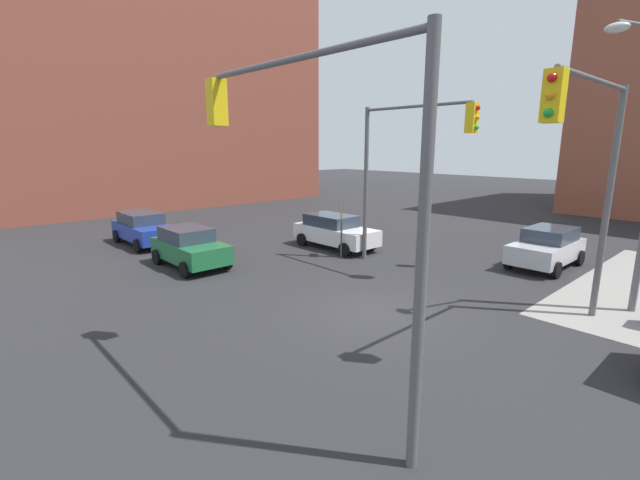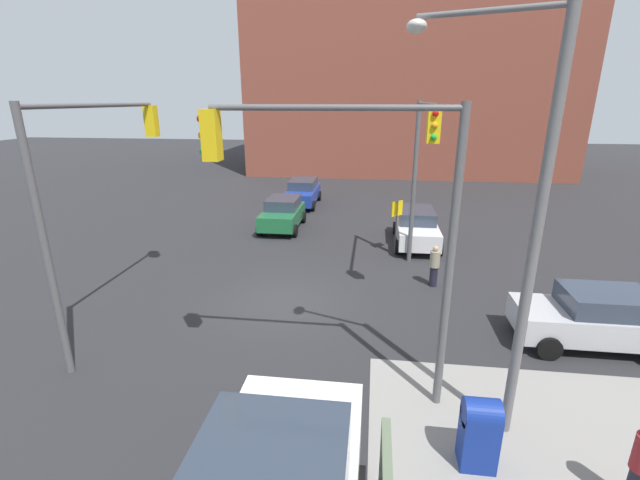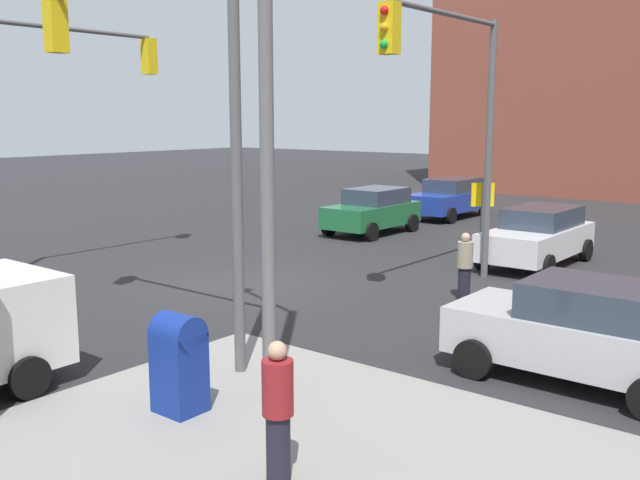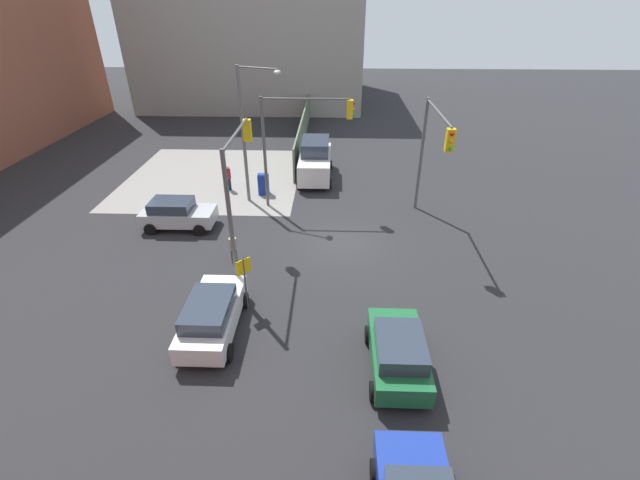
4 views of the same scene
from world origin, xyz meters
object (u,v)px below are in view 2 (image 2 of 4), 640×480
Objects in this scene: mailbox_blue at (479,431)px; coupe_silver at (594,317)px; traffic_signal_se_corner at (96,173)px; traffic_signal_ne_corner at (354,200)px; pedestrian_crossing at (434,266)px; coupe_green at (283,213)px; coupe_white at (416,227)px; traffic_signal_nw_corner at (421,157)px; hatchback_blue at (303,192)px; street_lamp_corner at (517,207)px.

coupe_silver is at bearing 139.22° from mailbox_blue.
traffic_signal_se_corner is 1.00× the size of traffic_signal_ne_corner.
coupe_silver is at bearing -24.25° from pedestrian_crossing.
coupe_white is at bearing 76.13° from coupe_green.
pedestrian_crossing is (-4.25, 9.70, -3.85)m from traffic_signal_se_corner.
traffic_signal_nw_corner is 1.66× the size of coupe_silver.
coupe_white is 1.13× the size of coupe_green.
traffic_signal_ne_corner is (7.08, -1.97, 0.01)m from traffic_signal_nw_corner.
hatchback_blue is 2.81× the size of pedestrian_crossing.
traffic_signal_ne_corner is 1.66× the size of coupe_silver.
pedestrian_crossing is (-3.50, -3.85, -0.04)m from coupe_silver.
traffic_signal_nw_corner is 10.22m from traffic_signal_se_corner.
traffic_signal_se_corner is at bearing -138.31° from pedestrian_crossing.
traffic_signal_se_corner reaches higher than coupe_silver.
mailbox_blue is 0.92× the size of pedestrian_crossing.
street_lamp_corner reaches higher than hatchback_blue.
street_lamp_corner is 15.93m from coupe_green.
hatchback_blue is (-7.14, -6.64, -0.00)m from coupe_white.
traffic_signal_ne_corner is 1.68× the size of coupe_green.
coupe_green is (-10.81, 2.68, -3.81)m from traffic_signal_se_corner.
pedestrian_crossing is at bearing 50.15° from traffic_signal_nw_corner.
traffic_signal_se_corner is at bearing -13.94° from coupe_green.
traffic_signal_ne_corner is 14.27m from coupe_green.
mailbox_blue is 6.21m from coupe_silver.
mailbox_blue is (1.70, 2.47, -3.85)m from traffic_signal_ne_corner.
traffic_signal_se_corner is 11.77m from coupe_green.
hatchback_blue reaches higher than pedestrian_crossing.
coupe_silver is at bearing 93.17° from traffic_signal_se_corner.
coupe_green is 14.81m from coupe_silver.
hatchback_blue is (-11.44, -6.17, -3.76)m from traffic_signal_nw_corner.
traffic_signal_ne_corner is 4.55× the size of mailbox_blue.
traffic_signal_ne_corner is 2.98m from street_lamp_corner.
traffic_signal_nw_corner is 1.00× the size of traffic_signal_ne_corner.
hatchback_blue is (-18.53, -4.20, -3.77)m from traffic_signal_ne_corner.
coupe_white reaches higher than pedestrian_crossing.
street_lamp_corner is at bearing 28.06° from coupe_green.
traffic_signal_ne_corner is 0.81× the size of street_lamp_corner.
pedestrian_crossing is (-8.20, 0.20, 0.04)m from mailbox_blue.
traffic_signal_nw_corner is 5.73m from coupe_white.
coupe_white is at bearing 133.98° from traffic_signal_se_corner.
coupe_white is (-11.96, -0.48, -3.86)m from street_lamp_corner.
traffic_signal_se_corner is 1.66× the size of coupe_silver.
pedestrian_crossing is (-6.50, 2.67, -3.81)m from traffic_signal_ne_corner.
traffic_signal_se_corner is at bearing -112.57° from mailbox_blue.
traffic_signal_se_corner reaches higher than coupe_white.
traffic_signal_nw_corner reaches higher than hatchback_blue.
street_lamp_corner is (7.66, 0.95, 0.10)m from traffic_signal_nw_corner.
coupe_silver is (-3.00, 6.52, -3.77)m from traffic_signal_ne_corner.
traffic_signal_nw_corner is 7.35m from traffic_signal_ne_corner.
street_lamp_corner is at bearing -45.21° from coupe_silver.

